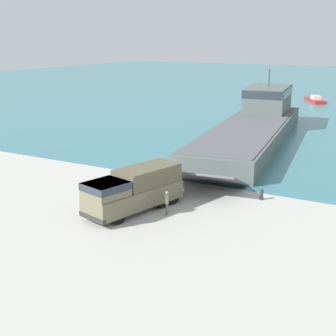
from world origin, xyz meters
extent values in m
plane|color=#B7B5AD|center=(0.00, 0.00, 0.00)|extent=(240.00, 240.00, 0.00)
cube|color=#56605B|center=(0.53, 22.38, 1.00)|extent=(11.98, 34.16, 2.00)
cube|color=#56565B|center=(0.53, 22.38, 2.04)|extent=(11.21, 32.75, 0.08)
cube|color=#56605B|center=(-1.08, 33.81, 3.70)|extent=(6.43, 10.00, 3.38)
cube|color=#28333D|center=(-1.08, 33.81, 4.73)|extent=(6.59, 10.11, 1.02)
cylinder|color=#3F3F42|center=(-1.08, 33.81, 6.59)|extent=(0.16, 0.16, 2.40)
cube|color=#56565B|center=(3.19, 3.52, 1.07)|extent=(6.88, 5.52, 2.01)
cube|color=#6B664C|center=(0.97, -2.85, 1.02)|extent=(4.20, 7.94, 1.28)
cube|color=#6B664C|center=(0.36, -5.28, 2.16)|extent=(2.84, 3.06, 0.98)
cube|color=#28333D|center=(0.36, -5.28, 2.40)|extent=(2.92, 3.10, 0.49)
cube|color=brown|center=(1.28, -1.60, 2.31)|extent=(3.43, 5.23, 1.28)
cube|color=#2D2D2D|center=(0.07, -6.45, 0.53)|extent=(2.47, 0.84, 0.32)
cylinder|color=black|center=(1.36, -5.37, 0.59)|extent=(0.68, 1.24, 1.18)
cylinder|color=black|center=(-0.56, -4.89, 0.59)|extent=(0.68, 1.24, 1.18)
cylinder|color=black|center=(2.37, -1.35, 0.59)|extent=(0.68, 1.24, 1.18)
cylinder|color=black|center=(0.45, -0.87, 0.59)|extent=(0.68, 1.24, 1.18)
cylinder|color=black|center=(2.63, -0.28, 0.59)|extent=(0.68, 1.24, 1.18)
cylinder|color=black|center=(0.72, 0.20, 0.59)|extent=(0.68, 1.24, 1.18)
cylinder|color=#566042|center=(3.35, -2.42, 0.40)|extent=(0.14, 0.14, 0.80)
cylinder|color=#566042|center=(3.27, -2.26, 0.40)|extent=(0.14, 0.14, 0.80)
cube|color=#566042|center=(3.31, -2.34, 1.12)|extent=(0.41, 0.50, 0.64)
sphere|color=tan|center=(3.31, -2.34, 1.55)|extent=(0.22, 0.22, 0.22)
cube|color=#B22323|center=(-0.73, 62.53, 0.30)|extent=(5.30, 7.29, 0.60)
cube|color=silver|center=(-0.47, 62.05, 0.93)|extent=(2.30, 2.58, 0.66)
cylinder|color=#333338|center=(8.05, 3.71, 0.31)|extent=(0.27, 0.27, 0.62)
sphere|color=#333338|center=(8.05, 3.71, 0.70)|extent=(0.32, 0.32, 0.32)
camera|label=1|loc=(18.07, -28.74, 11.74)|focal=50.00mm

